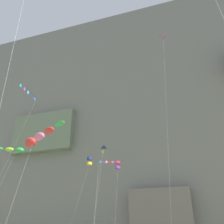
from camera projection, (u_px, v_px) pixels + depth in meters
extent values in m
cube|color=slate|center=(163.00, 129.00, 70.35)|extent=(180.00, 29.63, 60.79)
cube|color=slate|center=(43.00, 133.00, 63.38)|extent=(16.24, 2.17, 9.91)
cube|color=slate|center=(161.00, 207.00, 47.81)|extent=(11.32, 3.78, 6.52)
cube|color=red|center=(118.00, 162.00, 43.22)|extent=(0.93, 0.93, 0.46)
cube|color=purple|center=(118.00, 167.00, 42.84)|extent=(0.93, 0.93, 0.46)
cylinder|color=black|center=(119.00, 165.00, 42.95)|extent=(0.02, 0.02, 1.25)
cylinder|color=black|center=(116.00, 165.00, 43.12)|extent=(0.02, 0.02, 1.25)
cylinder|color=silver|center=(116.00, 212.00, 37.15)|extent=(1.01, 5.63, 13.81)
cylinder|color=black|center=(110.00, 161.00, 37.76)|extent=(2.93, 1.08, 0.02)
cube|color=#38B2D1|center=(100.00, 162.00, 37.65)|extent=(0.29, 0.15, 0.33)
cube|color=#CC3399|center=(104.00, 162.00, 37.66)|extent=(0.29, 0.13, 0.33)
cube|color=white|center=(107.00, 162.00, 37.67)|extent=(0.29, 0.13, 0.33)
cube|color=red|center=(110.00, 162.00, 37.68)|extent=(0.29, 0.14, 0.33)
cube|color=pink|center=(113.00, 162.00, 37.70)|extent=(0.30, 0.15, 0.33)
cube|color=purple|center=(116.00, 162.00, 37.71)|extent=(0.29, 0.14, 0.33)
cube|color=pink|center=(119.00, 162.00, 37.72)|extent=(0.29, 0.14, 0.33)
cylinder|color=silver|center=(95.00, 208.00, 32.51)|extent=(1.17, 4.75, 13.66)
pyramid|color=navy|center=(100.00, 151.00, 32.56)|extent=(0.74, 1.09, 0.19)
cube|color=yellow|center=(103.00, 152.00, 32.43)|extent=(0.31, 0.05, 0.33)
cylinder|color=silver|center=(96.00, 207.00, 28.70)|extent=(0.66, 2.13, 13.19)
cylinder|color=black|center=(28.00, 91.00, 52.91)|extent=(0.51, 6.82, 0.03)
cube|color=blue|center=(35.00, 99.00, 55.13)|extent=(0.13, 0.57, 0.63)
cube|color=navy|center=(32.00, 96.00, 53.94)|extent=(0.13, 0.57, 0.63)
cube|color=#38B2D1|center=(28.00, 92.00, 52.75)|extent=(0.12, 0.57, 0.63)
cube|color=purple|center=(24.00, 89.00, 51.57)|extent=(0.12, 0.57, 0.63)
cube|color=teal|center=(21.00, 85.00, 50.38)|extent=(0.08, 0.56, 0.63)
cylinder|color=silver|center=(6.00, 163.00, 45.33)|extent=(1.72, 9.40, 30.61)
pyramid|color=pink|center=(165.00, 37.00, 43.00)|extent=(1.24, 1.26, 0.26)
cube|color=purple|center=(163.00, 38.00, 43.25)|extent=(0.26, 0.25, 0.35)
cylinder|color=silver|center=(167.00, 124.00, 33.61)|extent=(1.20, 5.56, 33.53)
cylinder|color=silver|center=(18.00, 25.00, 18.21)|extent=(2.74, 3.03, 33.72)
ellipsoid|color=green|center=(20.00, 150.00, 43.10)|extent=(1.61, 1.40, 0.86)
ellipsoid|color=#8CCC33|center=(9.00, 149.00, 42.85)|extent=(1.53, 1.26, 0.71)
ellipsoid|color=red|center=(30.00, 142.00, 25.80)|extent=(1.78, 1.57, 1.08)
ellipsoid|color=pink|center=(39.00, 137.00, 24.73)|extent=(1.68, 1.41, 0.90)
ellipsoid|color=red|center=(49.00, 130.00, 23.66)|extent=(1.58, 1.24, 0.72)
ellipsoid|color=green|center=(60.00, 124.00, 22.59)|extent=(1.49, 1.08, 0.54)
cylinder|color=silver|center=(12.00, 205.00, 21.95)|extent=(0.83, 2.17, 11.80)
cube|color=navy|center=(90.00, 159.00, 45.72)|extent=(0.95, 0.95, 0.48)
cube|color=yellow|center=(89.00, 163.00, 45.33)|extent=(0.95, 0.95, 0.48)
cylinder|color=black|center=(91.00, 161.00, 45.44)|extent=(0.02, 0.02, 1.28)
cylinder|color=black|center=(88.00, 161.00, 45.61)|extent=(0.02, 0.02, 1.28)
cylinder|color=silver|center=(76.00, 210.00, 40.57)|extent=(2.42, 3.91, 15.05)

